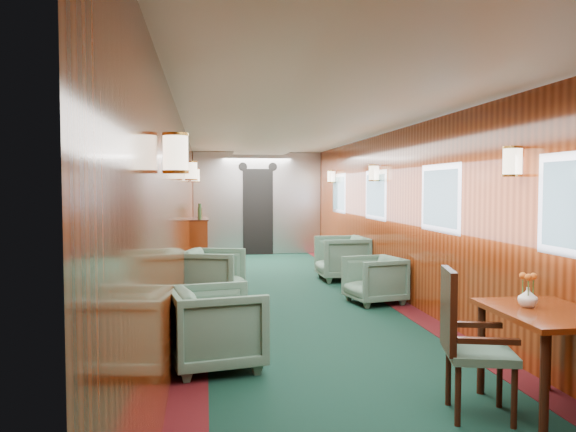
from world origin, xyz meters
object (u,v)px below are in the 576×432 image
(credenza, at_px, (199,244))
(side_chair, at_px, (466,337))
(armchair_left_far, at_px, (214,275))
(armchair_left_near, at_px, (216,327))
(dining_table, at_px, (547,327))
(armchair_right_near, at_px, (374,280))
(armchair_right_far, at_px, (342,258))

(credenza, bearing_deg, side_chair, -75.08)
(side_chair, distance_m, credenza, 7.36)
(armchair_left_far, bearing_deg, armchair_left_near, -163.89)
(credenza, relative_size, armchair_left_far, 1.61)
(dining_table, relative_size, armchair_left_near, 1.26)
(side_chair, distance_m, armchair_right_near, 3.77)
(dining_table, relative_size, credenza, 0.78)
(credenza, bearing_deg, armchair_right_far, -31.10)
(credenza, bearing_deg, armchair_right_near, -54.77)
(side_chair, relative_size, armchair_right_near, 1.45)
(side_chair, bearing_deg, dining_table, 9.84)
(armchair_left_far, height_order, armchair_right_far, armchair_right_far)
(side_chair, bearing_deg, credenza, 119.48)
(armchair_left_far, distance_m, armchair_right_near, 2.22)
(dining_table, height_order, armchair_right_near, dining_table)
(side_chair, relative_size, credenza, 0.81)
(armchair_left_near, distance_m, armchair_right_near, 3.27)
(side_chair, xyz_separation_m, armchair_left_near, (-1.68, 1.29, -0.20))
(armchair_left_near, distance_m, armchair_right_far, 4.89)
(armchair_left_near, distance_m, armchair_left_far, 2.96)
(credenza, distance_m, armchair_right_far, 2.82)
(armchair_left_near, relative_size, armchair_left_far, 0.99)
(armchair_right_near, bearing_deg, dining_table, -10.44)
(armchair_left_far, height_order, armchair_right_near, armchair_left_far)
(side_chair, distance_m, armchair_right_far, 5.68)
(side_chair, height_order, armchair_left_near, side_chair)
(side_chair, height_order, armchair_right_near, side_chair)
(credenza, height_order, armchair_left_near, credenza)
(armchair_left_near, xyz_separation_m, armchair_right_far, (2.20, 4.37, 0.02))
(side_chair, relative_size, armchair_left_far, 1.29)
(dining_table, distance_m, armchair_right_far, 5.71)
(side_chair, bearing_deg, armchair_left_near, 157.03)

